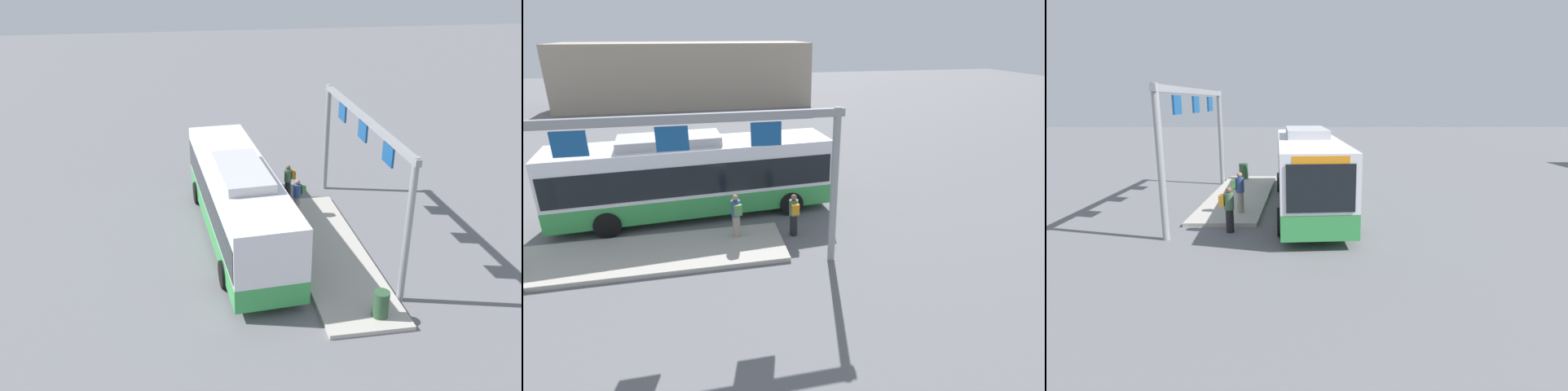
# 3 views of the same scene
# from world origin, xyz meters

# --- Properties ---
(ground_plane) EXTENTS (120.00, 120.00, 0.00)m
(ground_plane) POSITION_xyz_m (0.00, 0.00, 0.00)
(ground_plane) COLOR slate
(platform_curb) EXTENTS (10.00, 2.80, 0.16)m
(platform_curb) POSITION_xyz_m (-2.00, -3.31, 0.08)
(platform_curb) COLOR #B2ADA3
(platform_curb) RESTS_ON ground
(bus_main) EXTENTS (11.43, 3.30, 3.46)m
(bus_main) POSITION_xyz_m (-0.01, -0.00, 1.81)
(bus_main) COLOR green
(bus_main) RESTS_ON ground
(person_boarding) EXTENTS (0.34, 0.52, 1.67)m
(person_boarding) POSITION_xyz_m (3.55, -2.84, 0.89)
(person_boarding) COLOR black
(person_boarding) RESTS_ON ground
(person_waiting_near) EXTENTS (0.40, 0.57, 1.67)m
(person_waiting_near) POSITION_xyz_m (1.40, -2.80, 1.05)
(person_waiting_near) COLOR gray
(person_waiting_near) RESTS_ON platform_curb
(platform_sign_gantry) EXTENTS (10.08, 0.24, 5.20)m
(platform_sign_gantry) POSITION_xyz_m (-0.47, -4.85, 3.79)
(platform_sign_gantry) COLOR gray
(platform_sign_gantry) RESTS_ON ground
(station_building) EXTENTS (24.65, 8.00, 6.18)m
(station_building) POSITION_xyz_m (-0.19, 28.66, 3.09)
(station_building) COLOR tan
(station_building) RESTS_ON ground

